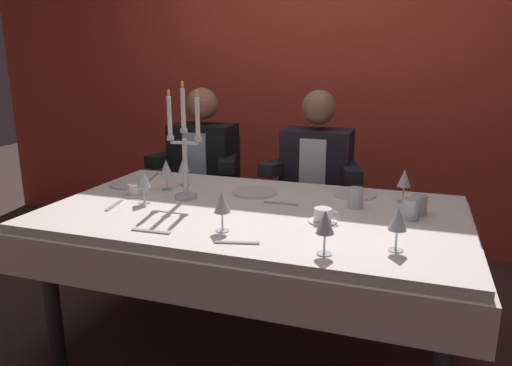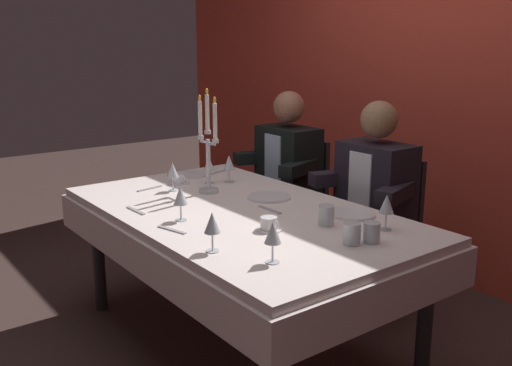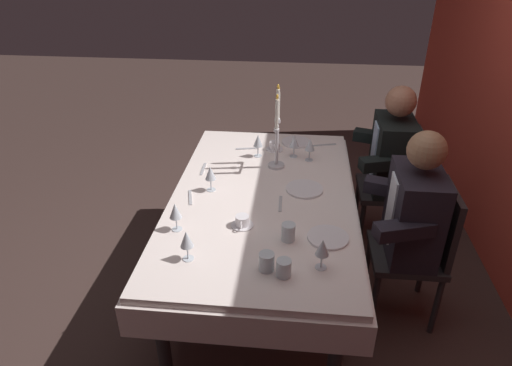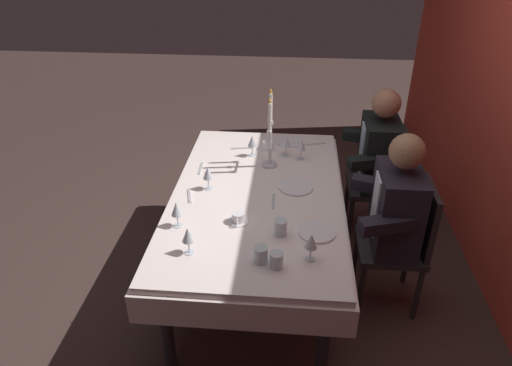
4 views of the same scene
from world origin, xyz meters
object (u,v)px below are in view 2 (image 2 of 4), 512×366
(wine_glass_5, at_px, (173,171))
(seated_diner_1, at_px, (376,188))
(wine_glass_4, at_px, (229,164))
(candelabra, at_px, (208,151))
(water_tumbler_0, at_px, (352,234))
(dining_table, at_px, (240,232))
(wine_glass_3, at_px, (209,164))
(wine_glass_6, at_px, (180,197))
(coffee_cup_0, at_px, (269,224))
(coffee_cup_1, at_px, (180,179))
(wine_glass_2, at_px, (212,224))
(water_tumbler_2, at_px, (326,215))
(water_tumbler_1, at_px, (372,232))
(wine_glass_0, at_px, (387,205))
(dinner_plate_2, at_px, (269,197))
(wine_glass_1, at_px, (273,234))
(seated_diner_0, at_px, (289,165))
(dinner_plate_1, at_px, (353,214))
(dinner_plate_0, at_px, (191,175))

(wine_glass_5, distance_m, seated_diner_1, 1.17)
(wine_glass_4, xyz_separation_m, wine_glass_5, (-0.03, -0.36, 0.00))
(candelabra, bearing_deg, water_tumbler_0, 1.06)
(dining_table, xyz_separation_m, wine_glass_3, (-0.55, 0.17, 0.24))
(wine_glass_6, bearing_deg, water_tumbler_0, 29.39)
(wine_glass_6, distance_m, coffee_cup_0, 0.44)
(coffee_cup_0, height_order, coffee_cup_1, same)
(candelabra, xyz_separation_m, coffee_cup_1, (-0.27, -0.03, -0.21))
(wine_glass_2, xyz_separation_m, water_tumbler_2, (0.03, 0.60, -0.07))
(wine_glass_5, height_order, water_tumbler_1, wine_glass_5)
(wine_glass_0, bearing_deg, dinner_plate_2, -173.44)
(wine_glass_0, relative_size, water_tumbler_2, 1.72)
(water_tumbler_1, bearing_deg, water_tumbler_0, -113.06)
(wine_glass_6, bearing_deg, water_tumbler_2, 46.74)
(wine_glass_6, relative_size, water_tumbler_0, 1.79)
(wine_glass_1, relative_size, wine_glass_5, 1.00)
(dinner_plate_2, distance_m, water_tumbler_0, 0.79)
(wine_glass_5, xyz_separation_m, wine_glass_6, (0.51, -0.24, 0.00))
(dinner_plate_2, relative_size, seated_diner_1, 0.19)
(coffee_cup_0, bearing_deg, wine_glass_6, -146.48)
(candelabra, height_order, wine_glass_2, candelabra)
(water_tumbler_2, height_order, coffee_cup_0, water_tumbler_2)
(wine_glass_5, height_order, wine_glass_6, same)
(wine_glass_3, bearing_deg, water_tumbler_0, -4.30)
(dinner_plate_2, height_order, seated_diner_0, seated_diner_0)
(dinner_plate_2, relative_size, wine_glass_2, 1.40)
(dinner_plate_2, distance_m, wine_glass_3, 0.49)
(dinner_plate_2, xyz_separation_m, water_tumbler_0, (0.77, -0.17, 0.04))
(seated_diner_0, distance_m, seated_diner_1, 0.78)
(wine_glass_3, height_order, water_tumbler_0, wine_glass_3)
(water_tumbler_1, xyz_separation_m, water_tumbler_2, (-0.28, 0.01, 0.00))
(wine_glass_0, height_order, wine_glass_1, same)
(wine_glass_0, distance_m, coffee_cup_1, 1.34)
(dinner_plate_1, xyz_separation_m, water_tumbler_1, (0.31, -0.22, 0.04))
(water_tumbler_2, bearing_deg, wine_glass_5, -165.47)
(wine_glass_1, xyz_separation_m, water_tumbler_1, (0.07, 0.47, -0.07))
(wine_glass_3, bearing_deg, seated_diner_0, 99.17)
(wine_glass_0, xyz_separation_m, seated_diner_0, (-1.32, 0.55, -0.12))
(dining_table, distance_m, wine_glass_1, 0.76)
(dinner_plate_2, xyz_separation_m, wine_glass_4, (-0.42, 0.03, 0.11))
(water_tumbler_2, xyz_separation_m, seated_diner_0, (-1.11, 0.71, -0.05))
(dinner_plate_1, height_order, water_tumbler_0, water_tumbler_0)
(dining_table, bearing_deg, dinner_plate_0, 166.69)
(wine_glass_5, relative_size, water_tumbler_0, 1.79)
(water_tumbler_0, bearing_deg, wine_glass_5, -172.56)
(dinner_plate_0, xyz_separation_m, seated_diner_0, (0.12, 0.70, -0.01))
(dinner_plate_0, distance_m, wine_glass_1, 1.52)
(wine_glass_5, xyz_separation_m, water_tumbler_1, (1.26, 0.24, -0.07))
(wine_glass_4, distance_m, wine_glass_6, 0.77)
(dinner_plate_0, height_order, wine_glass_3, wine_glass_3)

